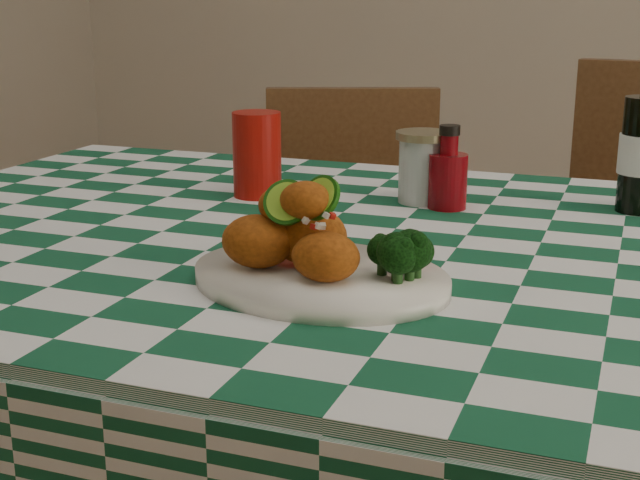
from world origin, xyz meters
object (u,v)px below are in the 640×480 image
at_px(red_tumbler, 257,155).
at_px(fried_chicken_pile, 309,226).
at_px(mason_jar, 423,167).
at_px(wooden_chair_left, 354,293).
at_px(ketchup_bottle, 448,167).
at_px(plate, 320,278).

bearing_deg(red_tumbler, fried_chicken_pile, -58.49).
height_order(fried_chicken_pile, mason_jar, fried_chicken_pile).
distance_m(fried_chicken_pile, red_tumbler, 0.47).
bearing_deg(wooden_chair_left, red_tumbler, -110.80).
bearing_deg(ketchup_bottle, fried_chicken_pile, -99.33).
xyz_separation_m(red_tumbler, ketchup_bottle, (0.31, 0.03, -0.00)).
height_order(red_tumbler, mason_jar, red_tumbler).
height_order(mason_jar, wooden_chair_left, mason_jar).
bearing_deg(ketchup_bottle, plate, -97.52).
bearing_deg(mason_jar, ketchup_bottle, -29.46).
relative_size(ketchup_bottle, wooden_chair_left, 0.15).
height_order(plate, fried_chicken_pile, fried_chicken_pile).
height_order(fried_chicken_pile, red_tumbler, red_tumbler).
relative_size(ketchup_bottle, mason_jar, 1.14).
distance_m(red_tumbler, wooden_chair_left, 0.66).
height_order(plate, ketchup_bottle, ketchup_bottle).
xyz_separation_m(plate, fried_chicken_pile, (-0.01, 0.00, 0.06)).
xyz_separation_m(red_tumbler, mason_jar, (0.27, 0.05, -0.01)).
distance_m(plate, ketchup_bottle, 0.43).
bearing_deg(ketchup_bottle, red_tumbler, -175.25).
xyz_separation_m(fried_chicken_pile, ketchup_bottle, (0.07, 0.42, -0.00)).
relative_size(plate, ketchup_bottle, 2.39).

